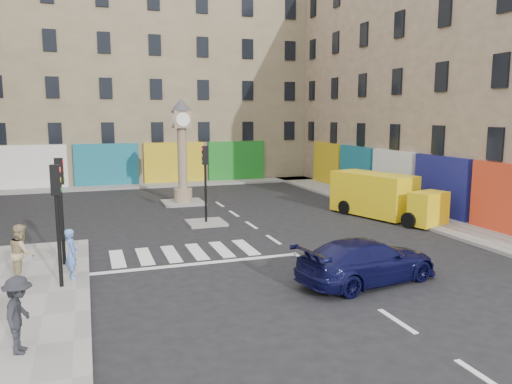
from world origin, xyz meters
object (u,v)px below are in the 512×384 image
traffic_light_island (205,171)px  clock_pillar (182,145)px  yellow_van (382,196)px  pedestrian_dark (19,315)px  navy_sedan (367,261)px  pedestrian_blue (71,254)px  traffic_light_left_far (60,194)px  pedestrian_tan (22,253)px  traffic_light_left_near (57,206)px

traffic_light_island → clock_pillar: clock_pillar is taller
yellow_van → pedestrian_dark: (-15.98, -10.62, -0.11)m
traffic_light_island → navy_sedan: traffic_light_island is taller
traffic_light_island → pedestrian_blue: traffic_light_island is taller
traffic_light_left_far → clock_pillar: (6.30, 11.40, 0.93)m
traffic_light_left_far → pedestrian_tan: size_ratio=2.04×
traffic_light_left_near → clock_pillar: 15.19m
navy_sedan → yellow_van: yellow_van is taller
clock_pillar → pedestrian_dark: size_ratio=3.55×
clock_pillar → navy_sedan: size_ratio=1.26×
traffic_light_island → yellow_van: 9.25m
traffic_light_left_far → traffic_light_island: traffic_light_left_far is taller
traffic_light_left_near → traffic_light_left_far: 2.40m
pedestrian_blue → pedestrian_tan: (-1.44, 0.16, 0.11)m
pedestrian_blue → pedestrian_dark: (-0.96, -4.99, 0.06)m
traffic_light_left_near → navy_sedan: (9.18, -2.27, -1.92)m
clock_pillar → yellow_van: clock_pillar is taller
traffic_light_left_far → yellow_van: bearing=14.5°
pedestrian_blue → navy_sedan: bearing=-120.6°
traffic_light_left_far → yellow_van: 15.90m
traffic_light_left_near → clock_pillar: size_ratio=0.61×
yellow_van → pedestrian_blue: 16.04m
traffic_light_left_near → traffic_light_island: (6.30, 7.80, -0.03)m
pedestrian_tan → pedestrian_dark: pedestrian_tan is taller
pedestrian_dark → navy_sedan: bearing=-71.1°
traffic_light_island → pedestrian_dark: size_ratio=2.15×
yellow_van → traffic_light_left_near: bearing=-174.7°
traffic_light_left_far → navy_sedan: traffic_light_left_far is taller
traffic_light_island → pedestrian_dark: bearing=-120.0°
clock_pillar → navy_sedan: 16.56m
traffic_light_left_far → pedestrian_blue: 2.38m
navy_sedan → pedestrian_dark: pedestrian_dark is taller
navy_sedan → pedestrian_blue: 9.38m
clock_pillar → pedestrian_tan: clock_pillar is taller
pedestrian_tan → pedestrian_dark: (0.49, -5.16, -0.05)m
yellow_van → pedestrian_dark: size_ratio=3.76×
navy_sedan → yellow_van: size_ratio=0.75×
traffic_light_island → pedestrian_dark: 14.01m
traffic_light_left_far → yellow_van: (15.32, 3.97, -1.50)m
pedestrian_blue → traffic_light_left_far: bearing=-1.7°
pedestrian_tan → clock_pillar: bearing=-37.0°
traffic_light_left_near → yellow_van: traffic_light_left_near is taller
yellow_van → traffic_light_island: bearing=153.7°
traffic_light_left_near → pedestrian_blue: size_ratio=2.32×
pedestrian_dark → traffic_light_left_far: bearing=1.9°
traffic_light_left_far → pedestrian_tan: 2.45m
pedestrian_dark → pedestrian_blue: bearing=-3.3°
yellow_van → pedestrian_dark: 19.18m
navy_sedan → yellow_van: 10.60m
yellow_van → traffic_light_left_far: bearing=177.2°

